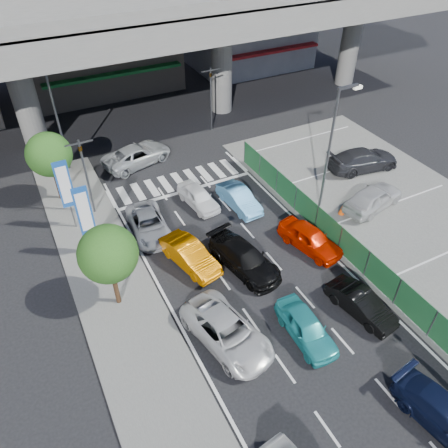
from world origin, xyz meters
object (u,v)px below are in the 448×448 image
taxi_orange_right (310,238)px  wagon_silver_front_left (149,224)px  kei_truck_front_right (239,199)px  traffic_cone (342,209)px  traffic_light_left (83,159)px  street_lamp_right (333,140)px  crossing_wagon_silver (137,155)px  parked_sedan_white (373,198)px  street_lamp_left (57,108)px  taxi_teal_mid (306,327)px  taxi_orange_left (190,255)px  hatch_black_mid_right (361,304)px  minivan_navy_back (446,416)px  signboard_far (65,187)px  sedan_white_front_mid (198,197)px  tree_near (108,254)px  parked_sedan_dgrey (363,160)px  sedan_black_mid (244,258)px  sedan_white_mid_left (227,332)px  tree_far (49,155)px  traffic_light_right (211,84)px  signboard_near (85,213)px

taxi_orange_right → wagon_silver_front_left: size_ratio=0.92×
kei_truck_front_right → traffic_cone: kei_truck_front_right is taller
traffic_light_left → street_lamp_right: 14.68m
crossing_wagon_silver → parked_sedan_white: bearing=-152.4°
crossing_wagon_silver → street_lamp_left: bearing=56.0°
taxi_teal_mid → taxi_orange_left: size_ratio=0.93×
hatch_black_mid_right → taxi_orange_right: (0.60, 5.06, 0.08)m
traffic_cone → hatch_black_mid_right: bearing=-122.6°
wagon_silver_front_left → crossing_wagon_silver: (1.93, 7.98, 0.11)m
street_lamp_right → street_lamp_left: (-13.50, 12.00, 0.00)m
taxi_orange_left → hatch_black_mid_right: bearing=-62.9°
street_lamp_left → minivan_navy_back: bearing=-71.1°
signboard_far → sedan_white_front_mid: signboard_far is taller
tree_near → parked_sedan_dgrey: size_ratio=0.92×
sedan_black_mid → taxi_orange_right: (4.15, -0.29, 0.00)m
traffic_light_left → signboard_far: size_ratio=1.11×
sedan_white_mid_left → parked_sedan_dgrey: bearing=17.8°
wagon_silver_front_left → kei_truck_front_right: (6.06, -0.16, 0.02)m
tree_far → sedan_black_mid: 13.81m
signboard_far → taxi_teal_mid: (7.79, -12.95, -2.42)m
tree_near → traffic_cone: tree_near is taller
kei_truck_front_right → crossing_wagon_silver: bearing=113.0°
traffic_light_left → crossing_wagon_silver: size_ratio=1.00×
traffic_light_right → kei_truck_front_right: (-3.18, -10.61, -3.31)m
signboard_far → crossing_wagon_silver: signboard_far is taller
signboard_near → taxi_orange_right: 12.50m
traffic_light_right → street_lamp_left: size_ratio=0.65×
taxi_orange_left → taxi_orange_right: bearing=-29.9°
traffic_light_left → parked_sedan_dgrey: traffic_light_left is taller
traffic_light_left → street_lamp_left: bearing=91.2°
parked_sedan_dgrey → minivan_navy_back: bearing=156.3°
traffic_light_right → sedan_white_front_mid: 11.22m
signboard_far → crossing_wagon_silver: (5.80, 5.54, -2.34)m
minivan_navy_back → kei_truck_front_right: minivan_navy_back is taller
sedan_black_mid → sedan_white_front_mid: sedan_black_mid is taller
parked_sedan_white → traffic_cone: 2.22m
tree_near → taxi_orange_right: size_ratio=1.19×
street_lamp_right → signboard_far: size_ratio=1.70×
minivan_navy_back → sedan_white_front_mid: (-2.49, 17.66, -0.01)m
parked_sedan_dgrey → kei_truck_front_right: bearing=97.2°
parked_sedan_white → minivan_navy_back: bearing=136.7°
parked_sedan_white → taxi_orange_right: bearing=90.0°
sedan_black_mid → sedan_white_mid_left: bearing=-140.1°
parked_sedan_dgrey → sedan_white_mid_left: bearing=127.2°
street_lamp_right → sedan_white_mid_left: bearing=-147.8°
traffic_light_left → signboard_far: (-1.40, -1.01, -0.87)m
signboard_near → tree_far: (-0.60, 6.51, 0.32)m
taxi_teal_mid → kei_truck_front_right: bearing=80.4°
traffic_light_left → hatch_black_mid_right: size_ratio=1.40×
taxi_orange_right → crossing_wagon_silver: size_ratio=0.78×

